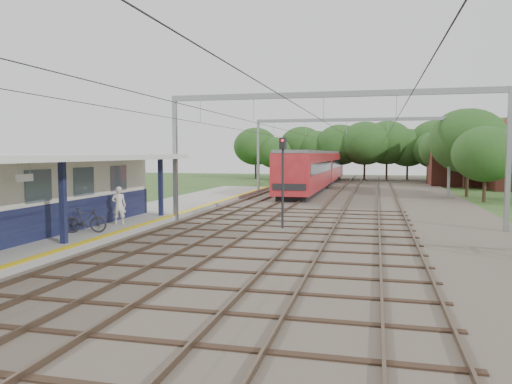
% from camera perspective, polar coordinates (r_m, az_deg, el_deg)
% --- Properties ---
extents(ground, '(160.00, 160.00, 0.00)m').
position_cam_1_polar(ground, '(12.99, -14.46, -12.94)').
color(ground, '#2D4C1E').
rests_on(ground, ground).
extents(ballast_bed, '(18.00, 90.00, 0.10)m').
position_cam_1_polar(ballast_bed, '(41.14, 10.90, -0.92)').
color(ballast_bed, '#473D33').
rests_on(ballast_bed, ground).
extents(platform, '(5.00, 52.00, 0.35)m').
position_cam_1_polar(platform, '(28.53, -14.56, -3.09)').
color(platform, gray).
rests_on(platform, ground).
extents(yellow_stripe, '(0.45, 52.00, 0.01)m').
position_cam_1_polar(yellow_stripe, '(27.52, -10.42, -2.92)').
color(yellow_stripe, yellow).
rests_on(yellow_stripe, platform).
extents(station_building, '(3.41, 18.00, 3.40)m').
position_cam_1_polar(station_building, '(23.29, -25.83, -0.44)').
color(station_building, beige).
rests_on(station_building, platform).
extents(canopy, '(6.40, 20.00, 3.44)m').
position_cam_1_polar(canopy, '(21.75, -25.38, 3.48)').
color(canopy, '#111537').
rests_on(canopy, platform).
extents(rail_tracks, '(11.80, 88.00, 0.15)m').
position_cam_1_polar(rail_tracks, '(41.31, 7.44, -0.68)').
color(rail_tracks, brown).
rests_on(rail_tracks, ballast_bed).
extents(catenary_system, '(17.22, 88.00, 7.00)m').
position_cam_1_polar(catenary_system, '(36.32, 9.70, 7.02)').
color(catenary_system, gray).
rests_on(catenary_system, ground).
extents(tree_band, '(31.72, 30.88, 8.82)m').
position_cam_1_polar(tree_band, '(68.08, 11.92, 5.26)').
color(tree_band, '#382619').
rests_on(tree_band, ground).
extents(house_far, '(8.00, 6.12, 8.66)m').
position_cam_1_polar(house_far, '(63.72, 22.77, 3.56)').
color(house_far, brown).
rests_on(house_far, ground).
extents(person, '(0.80, 0.67, 1.88)m').
position_cam_1_polar(person, '(25.46, -15.40, -1.48)').
color(person, silver).
rests_on(person, platform).
extents(bicycle, '(1.91, 1.04, 1.11)m').
position_cam_1_polar(bicycle, '(23.21, -18.93, -3.08)').
color(bicycle, black).
rests_on(bicycle, platform).
extents(train, '(3.06, 38.11, 4.01)m').
position_cam_1_polar(train, '(56.51, 7.11, 2.78)').
color(train, black).
rests_on(train, ballast_bed).
extents(signal_post, '(0.37, 0.33, 4.62)m').
position_cam_1_polar(signal_post, '(24.89, 3.08, 2.43)').
color(signal_post, black).
rests_on(signal_post, ground).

